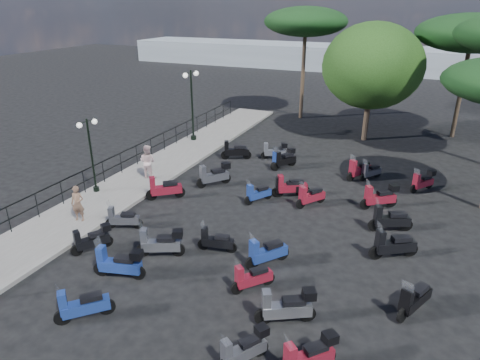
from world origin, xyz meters
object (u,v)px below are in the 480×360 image
at_px(pine_0, 472,33).
at_px(pedestrian_far, 148,162).
at_px(lamp_post_1, 91,151).
at_px(scooter_5, 235,151).
at_px(scooter_21, 311,197).
at_px(scooter_28, 380,197).
at_px(scooter_16, 291,187).
at_px(scooter_0, 83,306).
at_px(scooter_18, 244,349).
at_px(scooter_15, 287,188).
at_px(scooter_17, 283,159).
at_px(scooter_9, 258,194).
at_px(scooter_19, 286,307).
at_px(scooter_26, 393,245).
at_px(scooter_23, 359,170).
at_px(scooter_3, 164,189).
at_px(scooter_25, 414,300).
at_px(scooter_13, 216,241).
at_px(scooter_29, 423,182).
at_px(pine_2, 306,22).
at_px(lamp_post_2, 192,101).
at_px(broadleaf_tree, 372,66).
at_px(scooter_8, 161,243).
at_px(scooter_2, 92,240).
at_px(scooter_27, 390,220).
at_px(scooter_1, 123,219).
at_px(scooter_24, 309,356).
at_px(scooter_20, 266,253).
at_px(scooter_14, 252,278).
at_px(scooter_7, 119,264).
at_px(scooter_10, 284,160).
at_px(scooter_11, 275,151).
at_px(woman, 78,204).

bearing_deg(pine_0, pedestrian_far, -134.65).
xyz_separation_m(lamp_post_1, scooter_5, (4.08, 7.08, -1.68)).
xyz_separation_m(scooter_21, scooter_28, (2.86, 1.01, 0.08)).
relative_size(scooter_5, scooter_16, 1.06).
bearing_deg(scooter_0, scooter_18, -131.31).
height_order(scooter_15, scooter_16, scooter_16).
bearing_deg(scooter_5, scooter_17, -119.82).
bearing_deg(scooter_9, scooter_28, -130.31).
bearing_deg(scooter_19, scooter_26, -56.90).
bearing_deg(scooter_16, scooter_5, 19.15).
distance_m(scooter_16, scooter_23, 4.35).
bearing_deg(scooter_3, scooter_25, -147.97).
relative_size(scooter_13, scooter_29, 1.09).
height_order(scooter_23, pine_2, pine_2).
height_order(scooter_15, scooter_26, scooter_26).
height_order(scooter_0, scooter_5, scooter_5).
bearing_deg(lamp_post_2, scooter_9, -32.21).
xyz_separation_m(scooter_0, scooter_29, (8.57, 13.70, -0.00)).
relative_size(pedestrian_far, scooter_21, 1.23).
relative_size(scooter_9, broadleaf_tree, 0.18).
relative_size(scooter_15, scooter_26, 0.90).
distance_m(scooter_8, scooter_28, 9.82).
distance_m(scooter_2, scooter_27, 11.49).
bearing_deg(scooter_9, scooter_1, 79.88).
relative_size(scooter_2, scooter_17, 0.93).
distance_m(scooter_1, scooter_24, 9.70).
distance_m(lamp_post_1, scooter_24, 13.74).
xyz_separation_m(scooter_24, scooter_25, (2.24, 3.36, -0.02)).
height_order(scooter_13, scooter_21, scooter_21).
xyz_separation_m(scooter_15, scooter_20, (1.07, -5.71, 0.05)).
xyz_separation_m(scooter_2, scooter_20, (6.17, 1.71, 0.02)).
xyz_separation_m(scooter_14, scooter_27, (3.60, 5.70, 0.07)).
distance_m(scooter_16, pine_0, 16.55).
xyz_separation_m(scooter_7, scooter_27, (7.86, 6.86, -0.05)).
relative_size(broadleaf_tree, pine_2, 0.91).
bearing_deg(scooter_0, scooter_5, -39.00).
xyz_separation_m(pedestrian_far, scooter_9, (6.08, -0.18, -0.59)).
xyz_separation_m(scooter_19, scooter_28, (1.51, 8.68, -0.01)).
bearing_deg(scooter_19, scooter_2, 54.55).
xyz_separation_m(scooter_14, scooter_26, (3.91, 3.71, 0.08)).
bearing_deg(scooter_8, scooter_0, 152.45).
relative_size(scooter_10, scooter_27, 0.92).
distance_m(scooter_11, scooter_29, 8.19).
relative_size(scooter_10, scooter_29, 1.13).
bearing_deg(scooter_27, scooter_11, 23.67).
height_order(scooter_0, scooter_3, scooter_3).
distance_m(scooter_2, scooter_7, 2.19).
xyz_separation_m(scooter_11, scooter_28, (6.39, -4.20, 0.06)).
relative_size(woman, broadleaf_tree, 0.20).
xyz_separation_m(scooter_9, scooter_23, (3.76, 4.71, 0.07)).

